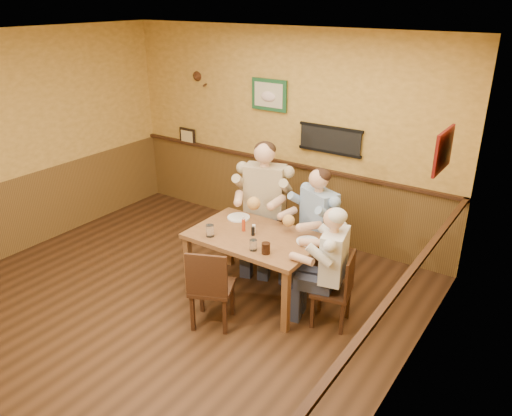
{
  "coord_description": "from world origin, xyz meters",
  "views": [
    {
      "loc": [
        3.43,
        -3.18,
        3.17
      ],
      "look_at": [
        0.73,
        0.78,
        1.1
      ],
      "focal_mm": 35.0,
      "sensor_mm": 36.0,
      "label": 1
    }
  ],
  "objects": [
    {
      "name": "plate_far_right",
      "position": [
        1.24,
        1.01,
        0.76
      ],
      "size": [
        0.29,
        0.29,
        0.02
      ],
      "primitive_type": "cylinder",
      "rotation": [
        0.0,
        0.0,
        0.24
      ],
      "color": "silver",
      "rests_on": "dining_table"
    },
    {
      "name": "chair_back_right",
      "position": [
        1.11,
        1.5,
        0.44
      ],
      "size": [
        0.54,
        0.54,
        0.88
      ],
      "primitive_type": null,
      "rotation": [
        0.0,
        0.0,
        -0.41
      ],
      "color": "#3B2213",
      "rests_on": "ground"
    },
    {
      "name": "cola_tumbler",
      "position": [
        1.01,
        0.55,
        0.81
      ],
      "size": [
        0.09,
        0.09,
        0.12
      ],
      "primitive_type": "cylinder",
      "rotation": [
        0.0,
        0.0,
        -0.05
      ],
      "color": "black",
      "rests_on": "dining_table"
    },
    {
      "name": "dining_table",
      "position": [
        0.68,
        0.83,
        0.66
      ],
      "size": [
        1.4,
        0.9,
        0.75
      ],
      "color": "brown",
      "rests_on": "ground"
    },
    {
      "name": "salt_shaker",
      "position": [
        0.64,
        0.87,
        0.8
      ],
      "size": [
        0.05,
        0.05,
        0.09
      ],
      "primitive_type": "cylinder",
      "rotation": [
        0.0,
        0.0,
        -0.31
      ],
      "color": "white",
      "rests_on": "dining_table"
    },
    {
      "name": "hot_sauce_bottle",
      "position": [
        0.52,
        0.84,
        0.83
      ],
      "size": [
        0.04,
        0.04,
        0.16
      ],
      "primitive_type": "cylinder",
      "rotation": [
        0.0,
        0.0,
        -0.04
      ],
      "color": "#B43613",
      "rests_on": "dining_table"
    },
    {
      "name": "water_glass_mid",
      "position": [
        0.87,
        0.53,
        0.81
      ],
      "size": [
        0.08,
        0.08,
        0.12
      ],
      "primitive_type": "cylinder",
      "rotation": [
        0.0,
        0.0,
        -0.06
      ],
      "color": "white",
      "rests_on": "dining_table"
    },
    {
      "name": "chair_right_end",
      "position": [
        1.64,
        0.82,
        0.41
      ],
      "size": [
        0.45,
        0.45,
        0.81
      ],
      "primitive_type": null,
      "rotation": [
        0.0,
        0.0,
        -1.35
      ],
      "color": "#3B2213",
      "rests_on": "ground"
    },
    {
      "name": "room",
      "position": [
        0.14,
        0.17,
        1.69
      ],
      "size": [
        5.02,
        5.03,
        2.81
      ],
      "color": "black",
      "rests_on": "ground"
    },
    {
      "name": "plate_far_left",
      "position": [
        0.28,
        1.09,
        0.76
      ],
      "size": [
        0.31,
        0.31,
        0.02
      ],
      "primitive_type": "cylinder",
      "rotation": [
        0.0,
        0.0,
        -0.2
      ],
      "color": "white",
      "rests_on": "dining_table"
    },
    {
      "name": "diner_tan_shirt",
      "position": [
        0.35,
        1.54,
        0.71
      ],
      "size": [
        0.82,
        0.82,
        1.42
      ],
      "primitive_type": null,
      "rotation": [
        0.0,
        0.0,
        0.31
      ],
      "color": "tan",
      "rests_on": "ground"
    },
    {
      "name": "chair_back_left",
      "position": [
        0.35,
        1.54,
        0.5
      ],
      "size": [
        0.58,
        0.58,
        0.99
      ],
      "primitive_type": null,
      "rotation": [
        0.0,
        0.0,
        0.31
      ],
      "color": "#3B2213",
      "rests_on": "ground"
    },
    {
      "name": "chair_near_side",
      "position": [
        0.63,
        0.14,
        0.45
      ],
      "size": [
        0.55,
        0.55,
        0.89
      ],
      "primitive_type": null,
      "rotation": [
        0.0,
        0.0,
        3.56
      ],
      "color": "#3B2213",
      "rests_on": "ground"
    },
    {
      "name": "pepper_shaker",
      "position": [
        0.67,
        0.81,
        0.8
      ],
      "size": [
        0.05,
        0.05,
        0.1
      ],
      "primitive_type": "cylinder",
      "rotation": [
        0.0,
        0.0,
        -0.24
      ],
      "color": "black",
      "rests_on": "dining_table"
    },
    {
      "name": "diner_white_elder",
      "position": [
        1.64,
        0.82,
        0.58
      ],
      "size": [
        0.64,
        0.64,
        1.16
      ],
      "primitive_type": null,
      "rotation": [
        0.0,
        0.0,
        -1.35
      ],
      "color": "silver",
      "rests_on": "ground"
    },
    {
      "name": "water_glass_left",
      "position": [
        0.3,
        0.53,
        0.82
      ],
      "size": [
        0.1,
        0.1,
        0.13
      ],
      "primitive_type": "cylinder",
      "rotation": [
        0.0,
        0.0,
        0.12
      ],
      "color": "white",
      "rests_on": "dining_table"
    },
    {
      "name": "diner_blue_polo",
      "position": [
        1.11,
        1.5,
        0.63
      ],
      "size": [
        0.77,
        0.77,
        1.26
      ],
      "primitive_type": null,
      "rotation": [
        0.0,
        0.0,
        -0.41
      ],
      "color": "#7E9ABD",
      "rests_on": "ground"
    }
  ]
}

